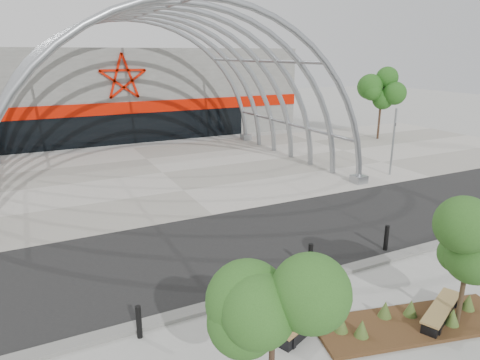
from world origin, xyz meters
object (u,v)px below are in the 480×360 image
signal_pole (393,141)px  street_tree_0 (273,305)px  bench_0 (304,325)px  bollard_2 (289,297)px  street_tree_1 (472,235)px  bench_1 (440,313)px

signal_pole → street_tree_0: bearing=-141.5°
signal_pole → bench_0: 18.10m
street_tree_0 → bench_0: bearing=42.7°
bench_0 → bollard_2: 1.04m
signal_pole → bench_0: bearing=-142.3°
signal_pole → street_tree_1: (-10.14, -12.76, 0.60)m
bench_0 → bollard_2: (0.12, 0.98, 0.31)m
street_tree_0 → street_tree_1: 6.48m
bench_1 → bollard_2: bearing=148.5°
street_tree_1 → bollard_2: 5.36m
signal_pole → street_tree_1: 16.30m
bench_1 → street_tree_1: bearing=-65.1°
signal_pole → bollard_2: (-14.11, -10.02, -1.73)m
bench_1 → bench_0: bearing=161.1°
bollard_2 → signal_pole: bearing=35.4°
street_tree_1 → bench_0: size_ratio=1.88×
bollard_2 → bench_1: bearing=-31.5°
signal_pole → bollard_2: size_ratio=4.10×
street_tree_0 → bench_0: size_ratio=1.85×
street_tree_0 → bench_1: size_ratio=1.68×
bench_1 → bollard_2: size_ratio=2.22×
signal_pole → bollard_2: bearing=-144.6°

